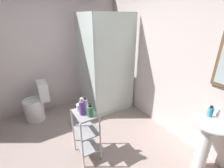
{
  "coord_description": "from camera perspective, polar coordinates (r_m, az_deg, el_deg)",
  "views": [
    {
      "loc": [
        1.65,
        -0.3,
        1.94
      ],
      "look_at": [
        -0.21,
        0.81,
        1.01
      ],
      "focal_mm": 25.69,
      "sensor_mm": 36.0,
      "label": 1
    }
  ],
  "objects": [
    {
      "name": "toilet",
      "position": [
        3.53,
        -25.28,
        -6.63
      ],
      "size": [
        0.37,
        0.49,
        0.76
      ],
      "color": "white",
      "rests_on": "ground_plane"
    },
    {
      "name": "conditioner_bottle_purple",
      "position": [
        2.13,
        -10.6,
        -8.17
      ],
      "size": [
        0.08,
        0.08,
        0.24
      ],
      "color": "purple",
      "rests_on": "storage_cart"
    },
    {
      "name": "hand_soap_bottle",
      "position": [
        2.28,
        31.61,
        -8.41
      ],
      "size": [
        0.06,
        0.06,
        0.14
      ],
      "color": "#389ED1",
      "rests_on": "pedestal_sink"
    },
    {
      "name": "rinse_cup",
      "position": [
        2.23,
        -11.52,
        -8.21
      ],
      "size": [
        0.08,
        0.08,
        0.1
      ],
      "primitive_type": "cylinder",
      "color": "silver",
      "rests_on": "storage_cart"
    },
    {
      "name": "sink_faucet",
      "position": [
        2.34,
        33.63,
        -8.48
      ],
      "size": [
        0.03,
        0.03,
        0.1
      ],
      "primitive_type": "cylinder",
      "color": "silver",
      "rests_on": "pedestal_sink"
    },
    {
      "name": "bath_mat",
      "position": [
        3.18,
        -10.22,
        -14.58
      ],
      "size": [
        0.6,
        0.4,
        0.02
      ],
      "primitive_type": "cube",
      "color": "gray",
      "rests_on": "ground_plane"
    },
    {
      "name": "body_wash_bottle_green",
      "position": [
        2.09,
        -7.74,
        -9.49
      ],
      "size": [
        0.08,
        0.08,
        0.17
      ],
      "color": "#3B8A54",
      "rests_on": "storage_cart"
    },
    {
      "name": "shower_stall",
      "position": [
        3.55,
        -2.99,
        -1.37
      ],
      "size": [
        0.92,
        0.92,
        2.0
      ],
      "color": "white",
      "rests_on": "ground_plane"
    },
    {
      "name": "wall_back",
      "position": [
        2.79,
        21.23,
        7.42
      ],
      "size": [
        4.2,
        0.14,
        2.5
      ],
      "color": "silver",
      "rests_on": "ground_plane"
    },
    {
      "name": "lotion_bottle_white",
      "position": [
        2.2,
        -9.44,
        -7.32
      ],
      "size": [
        0.06,
        0.06,
        0.21
      ],
      "color": "white",
      "rests_on": "storage_cart"
    },
    {
      "name": "storage_cart",
      "position": [
        2.38,
        -9.21,
        -16.27
      ],
      "size": [
        0.38,
        0.28,
        0.74
      ],
      "color": "silver",
      "rests_on": "ground_plane"
    },
    {
      "name": "pedestal_sink",
      "position": [
        2.39,
        30.76,
        -15.22
      ],
      "size": [
        0.46,
        0.37,
        0.81
      ],
      "color": "white",
      "rests_on": "ground_plane"
    },
    {
      "name": "wall_left",
      "position": [
        3.58,
        -25.94,
        9.83
      ],
      "size": [
        0.1,
        4.2,
        2.5
      ],
      "primitive_type": "cube",
      "color": "silver",
      "rests_on": "ground_plane"
    }
  ]
}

